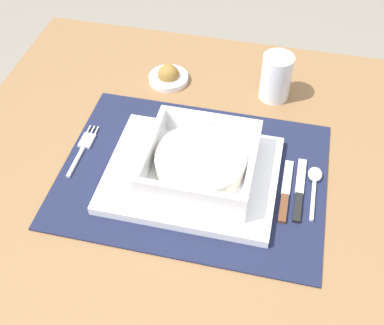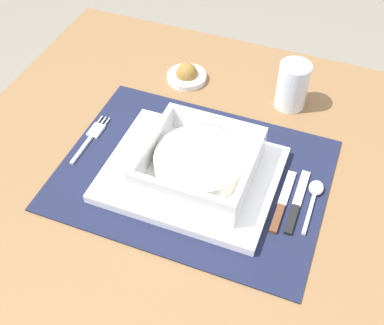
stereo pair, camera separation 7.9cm
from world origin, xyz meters
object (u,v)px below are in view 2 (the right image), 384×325
at_px(butter_knife, 296,205).
at_px(condiment_saucer, 187,75).
at_px(spoon, 315,193).
at_px(drinking_glass, 292,88).
at_px(bread_knife, 282,205).
at_px(dining_table, 196,206).
at_px(porridge_bowl, 199,164).
at_px(fork, 92,136).

xyz_separation_m(butter_knife, condiment_saucer, (-0.28, 0.24, 0.00)).
distance_m(spoon, condiment_saucer, 0.37).
relative_size(butter_knife, drinking_glass, 1.45).
xyz_separation_m(spoon, drinking_glass, (-0.09, 0.21, 0.03)).
relative_size(drinking_glass, condiment_saucer, 1.15).
height_order(spoon, bread_knife, spoon).
bearing_deg(butter_knife, drinking_glass, 101.52).
bearing_deg(condiment_saucer, dining_table, -64.52).
bearing_deg(bread_knife, porridge_bowl, 172.65).
bearing_deg(condiment_saucer, bread_knife, -43.73).
xyz_separation_m(bread_knife, condiment_saucer, (-0.26, 0.25, 0.00)).
bearing_deg(dining_table, drinking_glass, 63.82).
distance_m(dining_table, bread_knife, 0.19).
distance_m(drinking_glass, condiment_saucer, 0.22).
height_order(drinking_glass, condiment_saucer, drinking_glass).
relative_size(fork, condiment_saucer, 1.58).
xyz_separation_m(dining_table, porridge_bowl, (0.01, -0.02, 0.15)).
distance_m(butter_knife, drinking_glass, 0.26).
height_order(butter_knife, condiment_saucer, condiment_saucer).
bearing_deg(fork, drinking_glass, 35.67).
height_order(fork, condiment_saucer, condiment_saucer).
relative_size(fork, butter_knife, 0.94).
relative_size(fork, drinking_glass, 1.37).
relative_size(porridge_bowl, butter_knife, 1.30).
height_order(dining_table, spoon, spoon).
relative_size(fork, bread_knife, 0.96).
relative_size(butter_knife, bread_knife, 1.02).
xyz_separation_m(dining_table, butter_knife, (0.18, -0.02, 0.11)).
xyz_separation_m(porridge_bowl, drinking_glass, (0.10, 0.24, 0.00)).
bearing_deg(spoon, butter_knife, -120.88).
height_order(porridge_bowl, spoon, porridge_bowl).
distance_m(bread_knife, condiment_saucer, 0.36).
distance_m(fork, condiment_saucer, 0.24).
height_order(porridge_bowl, butter_knife, porridge_bowl).
bearing_deg(dining_table, condiment_saucer, 115.48).
xyz_separation_m(spoon, butter_knife, (-0.02, -0.03, -0.00)).
height_order(fork, drinking_glass, drinking_glass).
bearing_deg(porridge_bowl, fork, 173.63).
distance_m(porridge_bowl, fork, 0.22).
height_order(dining_table, bread_knife, bread_knife).
xyz_separation_m(fork, drinking_glass, (0.31, 0.22, 0.04)).
xyz_separation_m(dining_table, condiment_saucer, (-0.11, 0.22, 0.12)).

